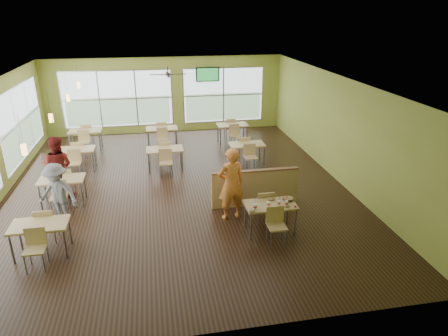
{
  "coord_description": "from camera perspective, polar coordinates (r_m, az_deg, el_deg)",
  "views": [
    {
      "loc": [
        -0.62,
        -11.14,
        5.1
      ],
      "look_at": [
        1.2,
        -1.21,
        1.02
      ],
      "focal_mm": 32.0,
      "sensor_mm": 36.0,
      "label": 1
    }
  ],
  "objects": [
    {
      "name": "ceiling_fan",
      "position": [
        14.32,
        -8.02,
        13.13
      ],
      "size": [
        1.25,
        1.25,
        0.29
      ],
      "color": "#2D2119",
      "rests_on": "ceiling"
    },
    {
      "name": "cup_red_far",
      "position": [
        9.54,
        8.9,
        -4.97
      ],
      "size": [
        0.09,
        0.09,
        0.32
      ],
      "color": "white",
      "rests_on": "main_table"
    },
    {
      "name": "man_plaid",
      "position": [
        10.06,
        1.01,
        -2.31
      ],
      "size": [
        0.78,
        0.59,
        1.92
      ],
      "primitive_type": "imported",
      "rotation": [
        0.0,
        0.0,
        3.34
      ],
      "color": "#F0531A",
      "rests_on": "floor"
    },
    {
      "name": "tv_backwall",
      "position": [
        17.41,
        -2.36,
        13.22
      ],
      "size": [
        1.0,
        0.07,
        0.6
      ],
      "color": "black",
      "rests_on": "wall_back"
    },
    {
      "name": "pendant_lights",
      "position": [
        12.38,
        -22.4,
        8.01
      ],
      "size": [
        0.11,
        7.31,
        0.86
      ],
      "color": "#2D2119",
      "rests_on": "ceiling"
    },
    {
      "name": "wrapper_mid",
      "position": [
        9.78,
        6.7,
        -4.4
      ],
      "size": [
        0.22,
        0.2,
        0.05
      ],
      "primitive_type": "ellipsoid",
      "rotation": [
        0.0,
        0.0,
        -0.16
      ],
      "color": "olive",
      "rests_on": "main_table"
    },
    {
      "name": "cup_blue",
      "position": [
        9.28,
        4.45,
        -5.5
      ],
      "size": [
        0.1,
        0.1,
        0.37
      ],
      "color": "white",
      "rests_on": "main_table"
    },
    {
      "name": "dining_tables",
      "position": [
        13.61,
        -11.64,
        2.36
      ],
      "size": [
        6.92,
        8.72,
        0.87
      ],
      "color": "tan",
      "rests_on": "floor"
    },
    {
      "name": "half_wall_divider",
      "position": [
        10.94,
        4.44,
        -2.79
      ],
      "size": [
        2.4,
        0.14,
        1.04
      ],
      "color": "tan",
      "rests_on": "floor"
    },
    {
      "name": "ketchup_cup",
      "position": [
        9.53,
        10.18,
        -5.45
      ],
      "size": [
        0.05,
        0.05,
        0.02
      ],
      "primitive_type": "cylinder",
      "color": "#931408",
      "rests_on": "main_table"
    },
    {
      "name": "food_basket",
      "position": [
        9.82,
        9.12,
        -4.37
      ],
      "size": [
        0.27,
        0.27,
        0.06
      ],
      "color": "black",
      "rests_on": "main_table"
    },
    {
      "name": "cup_yellow",
      "position": [
        9.44,
        6.37,
        -5.14
      ],
      "size": [
        0.09,
        0.09,
        0.32
      ],
      "color": "white",
      "rests_on": "main_table"
    },
    {
      "name": "window_bays",
      "position": [
        14.81,
        -18.07,
        6.74
      ],
      "size": [
        9.24,
        10.24,
        2.38
      ],
      "color": "white",
      "rests_on": "room"
    },
    {
      "name": "wrapper_right",
      "position": [
        9.5,
        8.97,
        -5.42
      ],
      "size": [
        0.16,
        0.15,
        0.03
      ],
      "primitive_type": "ellipsoid",
      "rotation": [
        0.0,
        0.0,
        0.3
      ],
      "color": "olive",
      "rests_on": "main_table"
    },
    {
      "name": "main_table",
      "position": [
        9.65,
        6.63,
        -5.75
      ],
      "size": [
        1.22,
        1.52,
        0.87
      ],
      "color": "tan",
      "rests_on": "floor"
    },
    {
      "name": "patron_maroon",
      "position": [
        12.32,
        -22.67,
        0.23
      ],
      "size": [
        1.02,
        0.9,
        1.77
      ],
      "primitive_type": "imported",
      "rotation": [
        0.0,
        0.0,
        2.84
      ],
      "color": "maroon",
      "rests_on": "floor"
    },
    {
      "name": "cup_red_near",
      "position": [
        9.54,
        7.87,
        -4.93
      ],
      "size": [
        0.08,
        0.08,
        0.3
      ],
      "color": "white",
      "rests_on": "main_table"
    },
    {
      "name": "patron_grey",
      "position": [
        10.72,
        -22.68,
        -3.45
      ],
      "size": [
        1.19,
        0.96,
        1.61
      ],
      "primitive_type": "imported",
      "rotation": [
        0.0,
        0.0,
        -0.4
      ],
      "color": "slate",
      "rests_on": "floor"
    },
    {
      "name": "wrapper_left",
      "position": [
        9.2,
        4.0,
        -6.16
      ],
      "size": [
        0.15,
        0.14,
        0.04
      ],
      "primitive_type": "ellipsoid",
      "rotation": [
        0.0,
        0.0,
        -0.06
      ],
      "color": "olive",
      "rests_on": "main_table"
    },
    {
      "name": "room",
      "position": [
        11.69,
        -6.9,
        4.42
      ],
      "size": [
        12.0,
        12.04,
        3.2
      ],
      "color": "black",
      "rests_on": "ground"
    }
  ]
}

